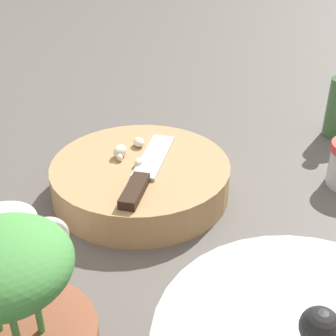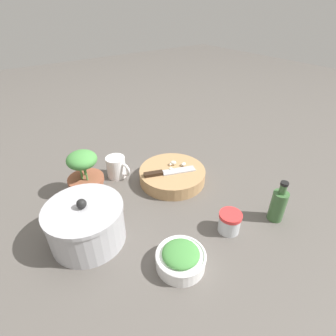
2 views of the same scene
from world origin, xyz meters
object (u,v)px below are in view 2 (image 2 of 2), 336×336
at_px(cutting_board, 172,175).
at_px(oil_bottle, 278,205).
at_px(coffee_mug, 117,167).
at_px(garlic_cloves, 176,164).
at_px(stock_pot, 86,224).
at_px(spice_jar, 230,222).
at_px(herb_bowl, 181,258).
at_px(chef_knife, 167,172).
at_px(potted_herb, 85,176).

distance_m(cutting_board, oil_bottle, 0.40).
relative_size(coffee_mug, oil_bottle, 0.71).
height_order(cutting_board, oil_bottle, oil_bottle).
bearing_deg(garlic_cloves, coffee_mug, 53.01).
distance_m(cutting_board, stock_pot, 0.40).
bearing_deg(garlic_cloves, spice_jar, 172.08).
relative_size(herb_bowl, oil_bottle, 0.93).
distance_m(cutting_board, garlic_cloves, 0.05).
xyz_separation_m(coffee_mug, oil_bottle, (-0.53, -0.30, 0.02)).
bearing_deg(chef_knife, herb_bowl, -9.65).
bearing_deg(cutting_board, stock_pot, 103.07).
height_order(garlic_cloves, coffee_mug, coffee_mug).
xyz_separation_m(cutting_board, oil_bottle, (-0.37, -0.14, 0.03)).
relative_size(coffee_mug, potted_herb, 0.60).
bearing_deg(coffee_mug, chef_knife, -141.37).
relative_size(stock_pot, potted_herb, 1.29).
bearing_deg(garlic_cloves, herb_bowl, 144.01).
height_order(cutting_board, stock_pot, stock_pot).
xyz_separation_m(chef_knife, spice_jar, (-0.31, -0.01, -0.02)).
distance_m(chef_knife, stock_pot, 0.36).
bearing_deg(cutting_board, coffee_mug, 45.52).
bearing_deg(herb_bowl, potted_herb, 9.91).
height_order(coffee_mug, stock_pot, stock_pot).
bearing_deg(herb_bowl, coffee_mug, -7.00).
bearing_deg(oil_bottle, cutting_board, 21.29).
relative_size(cutting_board, garlic_cloves, 3.16).
xyz_separation_m(herb_bowl, stock_pot, (0.24, 0.16, 0.03)).
bearing_deg(oil_bottle, coffee_mug, 30.02).
distance_m(herb_bowl, spice_jar, 0.20).
bearing_deg(stock_pot, garlic_cloves, -75.74).
relative_size(chef_knife, coffee_mug, 1.87).
relative_size(garlic_cloves, oil_bottle, 0.55).
distance_m(spice_jar, potted_herb, 0.52).
bearing_deg(stock_pot, coffee_mug, -42.05).
distance_m(coffee_mug, stock_pot, 0.33).
distance_m(stock_pot, potted_herb, 0.23).
height_order(chef_knife, garlic_cloves, garlic_cloves).
xyz_separation_m(garlic_cloves, oil_bottle, (-0.39, -0.12, 0.00)).
height_order(herb_bowl, potted_herb, potted_herb).
height_order(cutting_board, potted_herb, potted_herb).
relative_size(herb_bowl, stock_pot, 0.61).
bearing_deg(herb_bowl, chef_knife, -30.43).
bearing_deg(stock_pot, herb_bowl, -145.50).
bearing_deg(coffee_mug, herb_bowl, 173.00).
height_order(spice_jar, potted_herb, potted_herb).
bearing_deg(herb_bowl, oil_bottle, -96.83).
distance_m(chef_knife, herb_bowl, 0.37).
relative_size(spice_jar, oil_bottle, 0.48).
distance_m(herb_bowl, oil_bottle, 0.37).
relative_size(coffee_mug, stock_pot, 0.47).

